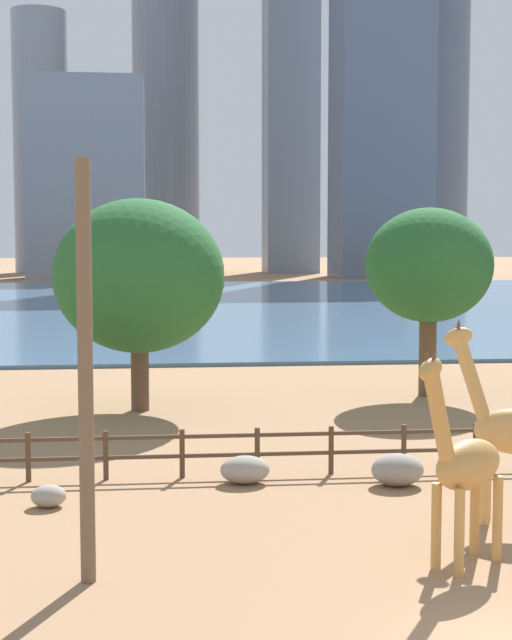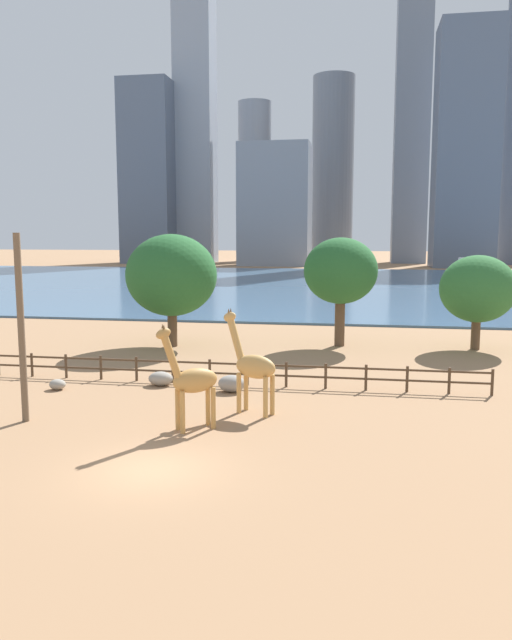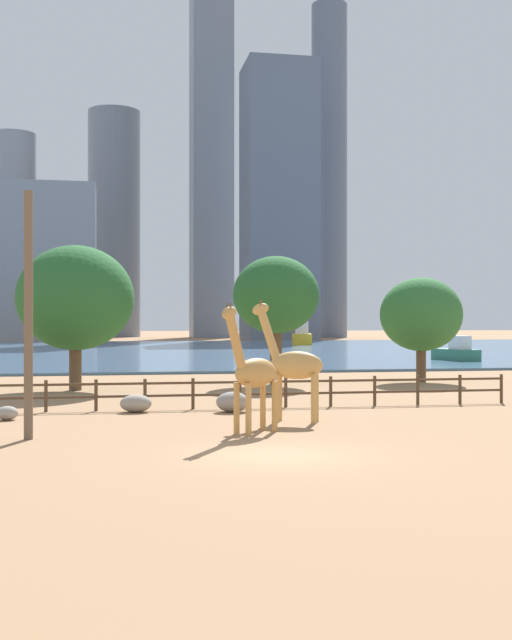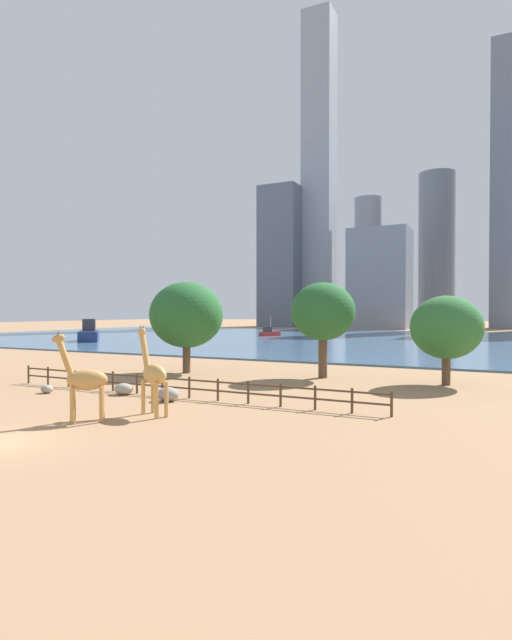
{
  "view_description": "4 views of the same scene",
  "coord_description": "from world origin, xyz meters",
  "px_view_note": "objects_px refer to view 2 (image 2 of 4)",
  "views": [
    {
      "loc": [
        -5.77,
        -13.55,
        6.38
      ],
      "look_at": [
        -0.81,
        32.83,
        2.39
      ],
      "focal_mm": 55.0,
      "sensor_mm": 36.0,
      "label": 1
    },
    {
      "loc": [
        6.75,
        -18.81,
        7.71
      ],
      "look_at": [
        -0.55,
        23.52,
        1.81
      ],
      "focal_mm": 35.0,
      "sensor_mm": 36.0,
      "label": 2
    },
    {
      "loc": [
        -4.57,
        -21.57,
        3.7
      ],
      "look_at": [
        3.4,
        21.13,
        3.76
      ],
      "focal_mm": 45.0,
      "sensor_mm": 36.0,
      "label": 3
    },
    {
      "loc": [
        17.91,
        -13.04,
        5.23
      ],
      "look_at": [
        1.29,
        20.46,
        4.59
      ],
      "focal_mm": 28.0,
      "sensor_mm": 36.0,
      "label": 4
    }
  ],
  "objects_px": {
    "boat_barge": "(167,276)",
    "boulder_near_fence": "(161,379)",
    "tree_center_broad": "(171,275)",
    "boat_tug": "(464,271)",
    "giraffe_tall": "(192,380)",
    "tree_left_large": "(341,271)",
    "boulder_small": "(57,384)",
    "utility_pole": "(21,329)",
    "giraffe_companion": "(253,366)",
    "boulder_by_pole": "(232,384)",
    "tree_right_tall": "(478,289)"
  },
  "relations": [
    {
      "from": "boulder_by_pole",
      "to": "boulder_small",
      "type": "distance_m",
      "value": 8.76
    },
    {
      "from": "giraffe_companion",
      "to": "boulder_by_pole",
      "type": "distance_m",
      "value": 4.22
    },
    {
      "from": "giraffe_companion",
      "to": "tree_center_broad",
      "type": "height_order",
      "value": "tree_center_broad"
    },
    {
      "from": "giraffe_companion",
      "to": "tree_right_tall",
      "type": "height_order",
      "value": "tree_right_tall"
    },
    {
      "from": "giraffe_companion",
      "to": "boat_barge",
      "type": "xyz_separation_m",
      "value": [
        -27.35,
        72.95,
        -1.23
      ]
    },
    {
      "from": "boulder_small",
      "to": "boat_tug",
      "type": "bearing_deg",
      "value": 69.29
    },
    {
      "from": "boulder_by_pole",
      "to": "boat_barge",
      "type": "bearing_deg",
      "value": 110.29
    },
    {
      "from": "giraffe_tall",
      "to": "boat_barge",
      "type": "xyz_separation_m",
      "value": [
        -25.39,
        75.64,
        -1.14
      ]
    },
    {
      "from": "boulder_small",
      "to": "utility_pole",
      "type": "bearing_deg",
      "value": -76.39
    },
    {
      "from": "boulder_small",
      "to": "boulder_by_pole",
      "type": "bearing_deg",
      "value": 6.98
    },
    {
      "from": "boat_tug",
      "to": "boat_barge",
      "type": "distance_m",
      "value": 51.81
    },
    {
      "from": "boulder_by_pole",
      "to": "boat_barge",
      "type": "distance_m",
      "value": 74.06
    },
    {
      "from": "tree_left_large",
      "to": "giraffe_companion",
      "type": "bearing_deg",
      "value": -100.05
    },
    {
      "from": "tree_left_large",
      "to": "boulder_small",
      "type": "bearing_deg",
      "value": -132.05
    },
    {
      "from": "tree_right_tall",
      "to": "boat_tug",
      "type": "relative_size",
      "value": 0.76
    },
    {
      "from": "giraffe_tall",
      "to": "tree_right_tall",
      "type": "relative_size",
      "value": 0.68
    },
    {
      "from": "utility_pole",
      "to": "tree_center_broad",
      "type": "height_order",
      "value": "utility_pole"
    },
    {
      "from": "boat_barge",
      "to": "boulder_near_fence",
      "type": "bearing_deg",
      "value": -133.71
    },
    {
      "from": "boat_barge",
      "to": "boulder_by_pole",
      "type": "bearing_deg",
      "value": -131.0
    },
    {
      "from": "tree_left_large",
      "to": "boat_barge",
      "type": "xyz_separation_m",
      "value": [
        -30.42,
        55.63,
        -4.33
      ]
    },
    {
      "from": "tree_center_broad",
      "to": "boat_barge",
      "type": "bearing_deg",
      "value": 108.2
    },
    {
      "from": "boulder_near_fence",
      "to": "boulder_small",
      "type": "distance_m",
      "value": 5.12
    },
    {
      "from": "boulder_near_fence",
      "to": "boulder_small",
      "type": "bearing_deg",
      "value": -160.51
    },
    {
      "from": "giraffe_companion",
      "to": "boulder_small",
      "type": "bearing_deg",
      "value": 10.37
    },
    {
      "from": "utility_pole",
      "to": "tree_left_large",
      "type": "relative_size",
      "value": 1.04
    },
    {
      "from": "utility_pole",
      "to": "boat_tug",
      "type": "height_order",
      "value": "utility_pole"
    },
    {
      "from": "giraffe_tall",
      "to": "utility_pole",
      "type": "bearing_deg",
      "value": -37.36
    },
    {
      "from": "boulder_small",
      "to": "tree_right_tall",
      "type": "xyz_separation_m",
      "value": [
        22.55,
        15.12,
        3.83
      ]
    },
    {
      "from": "boulder_near_fence",
      "to": "tree_right_tall",
      "type": "bearing_deg",
      "value": 37.12
    },
    {
      "from": "giraffe_companion",
      "to": "boulder_by_pole",
      "type": "height_order",
      "value": "giraffe_companion"
    },
    {
      "from": "boulder_by_pole",
      "to": "boulder_small",
      "type": "height_order",
      "value": "boulder_by_pole"
    },
    {
      "from": "giraffe_tall",
      "to": "tree_left_large",
      "type": "relative_size",
      "value": 0.58
    },
    {
      "from": "boulder_small",
      "to": "tree_center_broad",
      "type": "xyz_separation_m",
      "value": [
        2.01,
        12.76,
        4.67
      ]
    },
    {
      "from": "boulder_small",
      "to": "tree_left_large",
      "type": "xyz_separation_m",
      "value": [
        13.44,
        14.9,
        4.93
      ]
    },
    {
      "from": "boat_tug",
      "to": "utility_pole",
      "type": "bearing_deg",
      "value": 173.94
    },
    {
      "from": "giraffe_companion",
      "to": "tree_left_large",
      "type": "height_order",
      "value": "tree_left_large"
    },
    {
      "from": "tree_center_broad",
      "to": "boat_tug",
      "type": "distance_m",
      "value": 79.33
    },
    {
      "from": "tree_left_large",
      "to": "boat_tug",
      "type": "xyz_separation_m",
      "value": [
        19.05,
        71.02,
        -3.8
      ]
    },
    {
      "from": "giraffe_tall",
      "to": "tree_center_broad",
      "type": "height_order",
      "value": "tree_center_broad"
    },
    {
      "from": "boulder_near_fence",
      "to": "tree_left_large",
      "type": "relative_size",
      "value": 0.17
    },
    {
      "from": "boulder_near_fence",
      "to": "tree_left_large",
      "type": "xyz_separation_m",
      "value": [
        8.61,
        13.19,
        4.83
      ]
    },
    {
      "from": "giraffe_companion",
      "to": "boulder_small",
      "type": "relative_size",
      "value": 5.43
    },
    {
      "from": "boat_barge",
      "to": "utility_pole",
      "type": "bearing_deg",
      "value": -137.74
    },
    {
      "from": "tree_right_tall",
      "to": "boat_barge",
      "type": "height_order",
      "value": "tree_right_tall"
    },
    {
      "from": "giraffe_tall",
      "to": "utility_pole",
      "type": "relative_size",
      "value": 0.56
    },
    {
      "from": "boulder_by_pole",
      "to": "boulder_small",
      "type": "bearing_deg",
      "value": -173.02
    },
    {
      "from": "utility_pole",
      "to": "tree_right_tall",
      "type": "xyz_separation_m",
      "value": [
        21.29,
        20.3,
        0.2
      ]
    },
    {
      "from": "giraffe_companion",
      "to": "boulder_near_fence",
      "type": "xyz_separation_m",
      "value": [
        -5.54,
        4.14,
        -1.74
      ]
    },
    {
      "from": "giraffe_companion",
      "to": "boulder_by_pole",
      "type": "relative_size",
      "value": 3.36
    },
    {
      "from": "utility_pole",
      "to": "boat_tug",
      "type": "bearing_deg",
      "value": 71.08
    }
  ]
}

